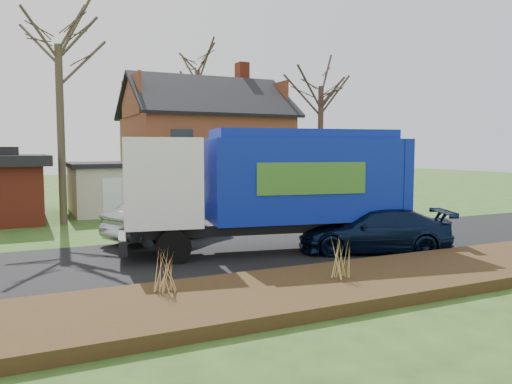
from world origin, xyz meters
name	(u,v)px	position (x,y,z in m)	size (l,w,h in m)	color
ground	(283,249)	(0.00, 0.00, 0.00)	(120.00, 120.00, 0.00)	#264517
road	(283,249)	(0.00, 0.00, 0.01)	(80.00, 7.00, 0.02)	black
mulch_verge	(378,279)	(0.00, -5.30, 0.15)	(80.00, 3.50, 0.30)	black
main_house	(197,142)	(1.49, 13.91, 4.03)	(12.95, 8.95, 9.26)	beige
garbage_truck	(274,182)	(-0.46, -0.19, 2.46)	(10.25, 4.38, 4.26)	black
silver_sedan	(168,219)	(-3.23, 3.58, 0.84)	(1.77, 5.08, 1.68)	#93969A
navy_wagon	(374,230)	(2.63, -1.80, 0.76)	(2.13, 5.23, 1.52)	black
tree_front_west	(57,17)	(-6.66, 9.80, 9.70)	(3.96, 3.96, 11.77)	#463C2A
tree_front_east	(321,66)	(7.94, 9.99, 8.51)	(3.77, 3.77, 10.47)	#3D2D25
tree_back	(197,53)	(3.99, 21.09, 10.83)	(4.10, 4.10, 12.99)	#3F3025
grass_clump_west	(167,271)	(-5.51, -4.60, 0.79)	(0.37, 0.31, 0.99)	tan
grass_clump_mid	(340,259)	(-1.21, -5.27, 0.82)	(0.37, 0.31, 1.04)	tan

